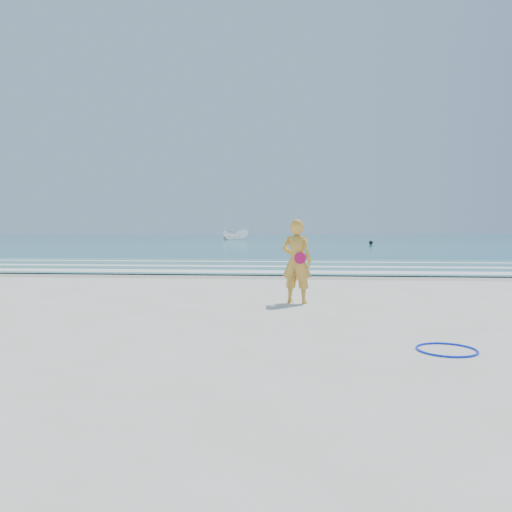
{
  "coord_description": "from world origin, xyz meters",
  "views": [
    {
      "loc": [
        1.12,
        -9.21,
        1.7
      ],
      "look_at": [
        -0.04,
        4.0,
        1.0
      ],
      "focal_mm": 35.0,
      "sensor_mm": 36.0,
      "label": 1
    }
  ],
  "objects": [
    {
      "name": "hoop",
      "position": [
        3.19,
        -2.09,
        0.02
      ],
      "size": [
        0.85,
        0.85,
        0.03
      ],
      "primitive_type": "torus",
      "rotation": [
        0.0,
        0.0,
        0.02
      ],
      "color": "#0D2DEE",
      "rests_on": "ground"
    },
    {
      "name": "boat",
      "position": [
        -9.38,
        72.75,
        1.04
      ],
      "size": [
        5.49,
        3.23,
        1.99
      ],
      "primitive_type": "imported",
      "rotation": [
        0.0,
        0.0,
        1.3
      ],
      "color": "white",
      "rests_on": "ocean"
    },
    {
      "name": "foam_far",
      "position": [
        0.0,
        16.5,
        0.05
      ],
      "size": [
        400.0,
        0.6,
        0.01
      ],
      "primitive_type": "cube",
      "color": "white",
      "rests_on": "shallow"
    },
    {
      "name": "ground",
      "position": [
        0.0,
        0.0,
        0.0
      ],
      "size": [
        400.0,
        400.0,
        0.0
      ],
      "primitive_type": "plane",
      "color": "silver",
      "rests_on": "ground"
    },
    {
      "name": "woman",
      "position": [
        1.06,
        2.31,
        0.97
      ],
      "size": [
        0.81,
        0.65,
        1.94
      ],
      "color": "gold",
      "rests_on": "ground"
    },
    {
      "name": "shallow",
      "position": [
        0.0,
        14.0,
        0.04
      ],
      "size": [
        400.0,
        10.0,
        0.01
      ],
      "primitive_type": "cube",
      "color": "#59B7AD",
      "rests_on": "ocean"
    },
    {
      "name": "foam_near",
      "position": [
        0.0,
        10.3,
        0.05
      ],
      "size": [
        400.0,
        1.4,
        0.01
      ],
      "primitive_type": "cube",
      "color": "white",
      "rests_on": "shallow"
    },
    {
      "name": "foam_mid",
      "position": [
        0.0,
        13.2,
        0.05
      ],
      "size": [
        400.0,
        0.9,
        0.01
      ],
      "primitive_type": "cube",
      "color": "white",
      "rests_on": "shallow"
    },
    {
      "name": "ocean",
      "position": [
        0.0,
        105.0,
        0.02
      ],
      "size": [
        400.0,
        190.0,
        0.04
      ],
      "primitive_type": "cube",
      "color": "#19727F",
      "rests_on": "ground"
    },
    {
      "name": "buoy",
      "position": [
        9.18,
        48.29,
        0.27
      ],
      "size": [
        0.45,
        0.45,
        0.45
      ],
      "primitive_type": "sphere",
      "color": "black",
      "rests_on": "ocean"
    },
    {
      "name": "wet_sand",
      "position": [
        0.0,
        9.0,
        0.0
      ],
      "size": [
        400.0,
        2.4,
        0.0
      ],
      "primitive_type": "cube",
      "color": "#B2A893",
      "rests_on": "ground"
    }
  ]
}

